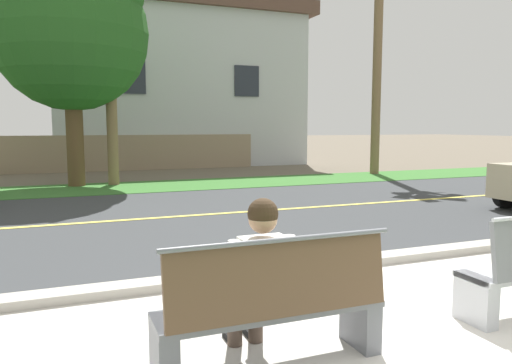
% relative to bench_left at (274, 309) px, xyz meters
% --- Properties ---
extents(ground_plane, '(140.00, 140.00, 0.00)m').
position_rel_bench_left_xyz_m(ground_plane, '(1.39, 7.68, -0.45)').
color(ground_plane, '#665B4C').
extents(sidewalk_pavement, '(44.00, 3.60, 0.01)m').
position_rel_bench_left_xyz_m(sidewalk_pavement, '(1.39, 0.08, -0.44)').
color(sidewalk_pavement, beige).
rests_on(sidewalk_pavement, ground_plane).
extents(curb_edge, '(44.00, 0.30, 0.11)m').
position_rel_bench_left_xyz_m(curb_edge, '(1.39, 2.03, -0.39)').
color(curb_edge, '#ADA89E').
rests_on(curb_edge, ground_plane).
extents(street_asphalt, '(52.00, 8.00, 0.01)m').
position_rel_bench_left_xyz_m(street_asphalt, '(1.39, 6.18, -0.45)').
color(street_asphalt, '#383A3D').
rests_on(street_asphalt, ground_plane).
extents(road_centre_line, '(48.00, 0.14, 0.01)m').
position_rel_bench_left_xyz_m(road_centre_line, '(1.39, 6.18, -0.44)').
color(road_centre_line, '#E0CC4C').
rests_on(road_centre_line, ground_plane).
extents(far_verge_grass, '(48.00, 2.80, 0.02)m').
position_rel_bench_left_xyz_m(far_verge_grass, '(1.39, 11.19, -0.44)').
color(far_verge_grass, '#38702D').
rests_on(far_verge_grass, ground_plane).
extents(bench_left, '(1.71, 0.48, 1.01)m').
position_rel_bench_left_xyz_m(bench_left, '(0.00, 0.00, 0.00)').
color(bench_left, slate).
rests_on(bench_left, ground_plane).
extents(seated_person_white, '(0.52, 0.68, 1.25)m').
position_rel_bench_left_xyz_m(seated_person_white, '(-0.05, 0.17, 0.23)').
color(seated_person_white, '#47382D').
rests_on(seated_person_white, ground_plane).
extents(shade_tree_left, '(4.37, 4.37, 7.21)m').
position_rel_bench_left_xyz_m(shade_tree_left, '(-0.87, 12.02, 4.24)').
color(shade_tree_left, brown).
rests_on(shade_tree_left, ground_plane).
extents(garden_wall, '(13.00, 0.36, 1.40)m').
position_rel_bench_left_xyz_m(garden_wall, '(-0.27, 16.87, 0.25)').
color(garden_wall, gray).
rests_on(garden_wall, ground_plane).
extents(house_across_street, '(11.60, 6.91, 7.26)m').
position_rel_bench_left_xyz_m(house_across_street, '(3.69, 20.06, 3.22)').
color(house_across_street, '#B7BCC1').
rests_on(house_across_street, ground_plane).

